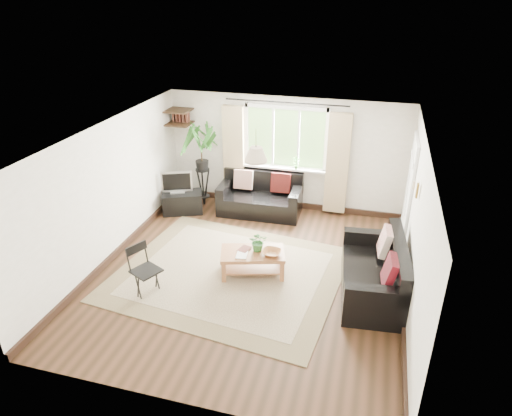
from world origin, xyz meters
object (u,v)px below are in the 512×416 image
(coffee_table, at_px, (253,263))
(folding_chair, at_px, (146,272))
(sofa_back, at_px, (260,196))
(tv_stand, at_px, (183,202))
(palm_stand, at_px, (202,166))
(sofa_right, at_px, (373,270))

(coffee_table, relative_size, folding_chair, 1.27)
(sofa_back, bearing_deg, tv_stand, -168.21)
(palm_stand, distance_m, folding_chair, 3.33)
(sofa_back, xyz_separation_m, tv_stand, (-1.60, -0.39, -0.18))
(sofa_back, relative_size, coffee_table, 1.63)
(palm_stand, bearing_deg, coffee_table, -52.65)
(tv_stand, bearing_deg, palm_stand, 34.22)
(tv_stand, height_order, folding_chair, folding_chair)
(sofa_back, height_order, folding_chair, folding_chair)
(coffee_table, bearing_deg, sofa_right, -0.36)
(palm_stand, bearing_deg, sofa_back, -3.32)
(tv_stand, relative_size, folding_chair, 1.01)
(sofa_back, distance_m, coffee_table, 2.30)
(tv_stand, bearing_deg, coffee_table, -64.40)
(coffee_table, bearing_deg, palm_stand, 127.35)
(sofa_back, bearing_deg, coffee_table, -80.06)
(folding_chair, bearing_deg, tv_stand, 38.43)
(sofa_right, xyz_separation_m, folding_chair, (-3.38, -0.95, -0.02))
(sofa_right, relative_size, folding_chair, 2.21)
(sofa_back, distance_m, palm_stand, 1.40)
(sofa_right, bearing_deg, palm_stand, -127.71)
(coffee_table, xyz_separation_m, folding_chair, (-1.44, -0.96, 0.20))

